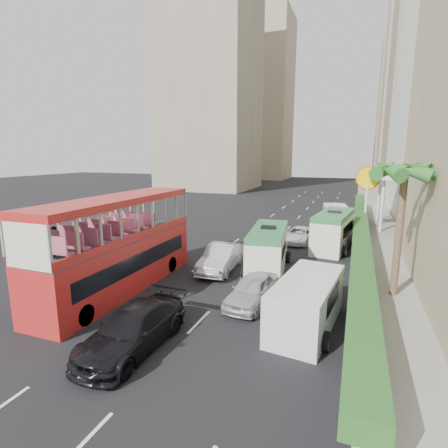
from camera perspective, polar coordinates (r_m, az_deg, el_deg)
The scene contains 20 objects.
ground_plane at distance 17.49m, azimuth -0.06°, elevation -13.14°, with size 200.00×200.00×0.00m, color black.
double_decker_bus at distance 19.48m, azimuth -16.81°, elevation -3.17°, with size 2.50×11.00×5.06m, color red.
car_silver_lane_a at distance 22.40m, azimuth -0.49°, elevation -7.54°, with size 1.74×4.98×1.64m, color silver.
car_silver_lane_b at distance 17.71m, azimuth 4.57°, elevation -12.86°, with size 1.69×4.20×1.43m, color silver.
car_black at distance 14.52m, azimuth -14.48°, elevation -18.99°, with size 2.17×5.33×1.55m, color black.
van_asset at distance 29.95m, azimuth 12.12°, elevation -2.93°, with size 2.10×4.55×1.27m, color silver.
minibus_near at distance 22.23m, azimuth 7.20°, elevation -4.14°, with size 2.03×6.10×2.71m, color silver.
minibus_far at distance 28.46m, azimuth 17.44°, elevation -1.00°, with size 2.14×6.43×2.85m, color silver.
panel_van_near at distance 15.56m, azimuth 13.38°, elevation -12.41°, with size 2.12×5.30×2.12m, color silver.
panel_van_far at distance 36.41m, azimuth 17.84°, elevation 1.03°, with size 2.17×5.41×2.17m, color silver.
sidewalk at distance 40.65m, azimuth 25.14°, elevation 0.10°, with size 6.00×120.00×0.18m, color #99968C.
kerb_wall at distance 29.62m, azimuth 21.29°, elevation -2.27°, with size 0.30×44.00×1.00m, color silver.
hedge at distance 29.44m, azimuth 21.41°, elevation -0.66°, with size 1.10×44.00×0.70m, color #2D6626.
palm_tree at distance 19.39m, azimuth 26.65°, elevation -1.39°, with size 0.36×0.36×6.40m, color brown.
shell_station at distance 38.39m, azimuth 27.16°, elevation 3.35°, with size 6.50×8.00×5.50m, color silver.
tower_mid at distance 76.02m, azimuth 32.35°, elevation 23.19°, with size 16.00×16.00×50.00m, color gray.
tower_far_a at distance 98.65m, azimuth 28.75°, elevation 18.60°, with size 14.00×14.00×44.00m, color tan.
tower_far_b at distance 120.10m, azimuth 27.24°, elevation 16.22°, with size 14.00×14.00×40.00m, color gray.
tower_left_a at distance 78.20m, azimuth -2.38°, elevation 25.19°, with size 18.00×18.00×52.00m, color gray.
tower_left_b at distance 109.60m, azimuth 6.31°, elevation 19.53°, with size 16.00×16.00×46.00m, color tan.
Camera 1 is at (5.66, -14.88, 7.24)m, focal length 28.00 mm.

